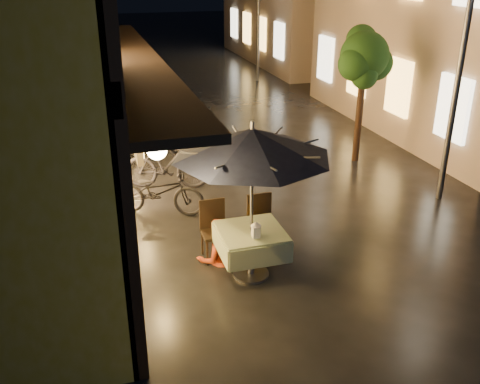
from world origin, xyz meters
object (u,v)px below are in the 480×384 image
object	(u,v)px
person_orange	(217,221)
person_yellow	(260,218)
patio_umbrella	(252,143)
cafe_table	(251,241)
table_lantern	(256,229)
bicycle_0	(159,191)
streetlamp_near	(462,53)

from	to	relation	value
person_orange	person_yellow	world-z (taller)	person_orange
patio_umbrella	person_yellow	distance (m)	1.60
cafe_table	patio_umbrella	size ratio (longest dim) A/B	0.40
table_lantern	person_yellow	distance (m)	0.88
cafe_table	person_yellow	distance (m)	0.65
person_orange	bicycle_0	xyz separation A→B (m)	(-0.64, 1.99, -0.25)
patio_umbrella	person_orange	world-z (taller)	patio_umbrella
person_yellow	bicycle_0	bearing A→B (deg)	-51.86
person_orange	bicycle_0	bearing A→B (deg)	-76.03
cafe_table	patio_umbrella	distance (m)	1.56
patio_umbrella	person_yellow	world-z (taller)	patio_umbrella
person_orange	streetlamp_near	bearing A→B (deg)	-171.19
bicycle_0	person_orange	bearing A→B (deg)	-137.96
person_orange	table_lantern	bearing A→B (deg)	111.81
bicycle_0	person_yellow	bearing A→B (deg)	-121.91
cafe_table	person_yellow	bearing A→B (deg)	59.30
cafe_table	bicycle_0	bearing A→B (deg)	111.82
streetlamp_near	person_orange	size ratio (longest dim) A/B	2.96
patio_umbrella	person_yellow	bearing A→B (deg)	59.30
patio_umbrella	person_yellow	xyz separation A→B (m)	(0.33, 0.55, -1.47)
streetlamp_near	patio_umbrella	size ratio (longest dim) A/B	1.72
cafe_table	bicycle_0	xyz separation A→B (m)	(-1.03, 2.57, -0.12)
patio_umbrella	person_orange	distance (m)	1.59
table_lantern	person_yellow	xyz separation A→B (m)	(0.33, 0.77, -0.24)
streetlamp_near	person_yellow	bearing A→B (deg)	-164.92
streetlamp_near	table_lantern	size ratio (longest dim) A/B	16.92
table_lantern	streetlamp_near	bearing A→B (deg)	22.76
person_orange	person_yellow	distance (m)	0.71
cafe_table	person_yellow	xyz separation A→B (m)	(0.33, 0.55, 0.09)
table_lantern	person_orange	bearing A→B (deg)	115.74
patio_umbrella	person_orange	bearing A→B (deg)	123.71
person_orange	person_yellow	bearing A→B (deg)	174.19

